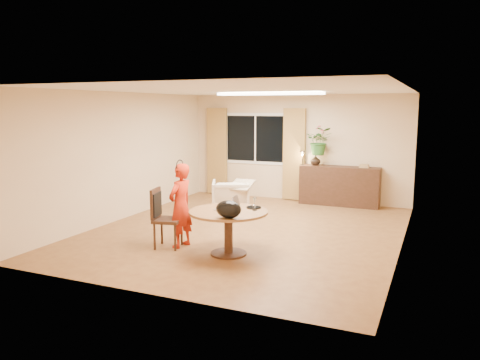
# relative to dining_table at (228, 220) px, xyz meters

# --- Properties ---
(floor) EXTENTS (6.50, 6.50, 0.00)m
(floor) POSITION_rel_dining_table_xyz_m (-0.27, 1.41, -0.55)
(floor) COLOR brown
(floor) RESTS_ON ground
(ceiling) EXTENTS (6.50, 6.50, 0.00)m
(ceiling) POSITION_rel_dining_table_xyz_m (-0.27, 1.41, 2.05)
(ceiling) COLOR white
(ceiling) RESTS_ON wall_back
(wall_back) EXTENTS (5.50, 0.00, 5.50)m
(wall_back) POSITION_rel_dining_table_xyz_m (-0.27, 4.66, 0.75)
(wall_back) COLOR #CFAC86
(wall_back) RESTS_ON floor
(wall_left) EXTENTS (0.00, 6.50, 6.50)m
(wall_left) POSITION_rel_dining_table_xyz_m (-3.02, 1.41, 0.75)
(wall_left) COLOR #CFAC86
(wall_left) RESTS_ON floor
(wall_right) EXTENTS (0.00, 6.50, 6.50)m
(wall_right) POSITION_rel_dining_table_xyz_m (2.48, 1.41, 0.75)
(wall_right) COLOR #CFAC86
(wall_right) RESTS_ON floor
(window) EXTENTS (1.70, 0.03, 1.30)m
(window) POSITION_rel_dining_table_xyz_m (-1.37, 4.64, 0.95)
(window) COLOR white
(window) RESTS_ON wall_back
(curtain_left) EXTENTS (0.55, 0.08, 2.25)m
(curtain_left) POSITION_rel_dining_table_xyz_m (-2.42, 4.57, 0.59)
(curtain_left) COLOR olive
(curtain_left) RESTS_ON wall_back
(curtain_right) EXTENTS (0.55, 0.08, 2.25)m
(curtain_right) POSITION_rel_dining_table_xyz_m (-0.32, 4.57, 0.59)
(curtain_right) COLOR olive
(curtain_right) RESTS_ON wall_back
(ceiling_panel) EXTENTS (2.20, 0.35, 0.05)m
(ceiling_panel) POSITION_rel_dining_table_xyz_m (-0.27, 2.61, 2.01)
(ceiling_panel) COLOR white
(ceiling_panel) RESTS_ON ceiling
(dining_table) EXTENTS (1.23, 1.23, 0.70)m
(dining_table) POSITION_rel_dining_table_xyz_m (0.00, 0.00, 0.00)
(dining_table) COLOR brown
(dining_table) RESTS_ON floor
(dining_chair) EXTENTS (0.56, 0.53, 0.98)m
(dining_chair) POSITION_rel_dining_table_xyz_m (-1.07, -0.05, -0.06)
(dining_chair) COLOR black
(dining_chair) RESTS_ON floor
(child) EXTENTS (0.55, 0.40, 1.39)m
(child) POSITION_rel_dining_table_xyz_m (-0.90, 0.07, 0.14)
(child) COLOR red
(child) RESTS_ON floor
(laptop) EXTENTS (0.40, 0.30, 0.25)m
(laptop) POSITION_rel_dining_table_xyz_m (-0.06, 0.05, 0.27)
(laptop) COLOR #B7B7BC
(laptop) RESTS_ON dining_table
(tumbler) EXTENTS (0.10, 0.10, 0.11)m
(tumbler) POSITION_rel_dining_table_xyz_m (0.01, 0.22, 0.21)
(tumbler) COLOR white
(tumbler) RESTS_ON dining_table
(wine_glass) EXTENTS (0.08, 0.08, 0.21)m
(wine_glass) POSITION_rel_dining_table_xyz_m (0.37, 0.17, 0.25)
(wine_glass) COLOR white
(wine_glass) RESTS_ON dining_table
(pot_lid) EXTENTS (0.27, 0.27, 0.04)m
(pot_lid) POSITION_rel_dining_table_xyz_m (0.29, 0.34, 0.17)
(pot_lid) COLOR white
(pot_lid) RESTS_ON dining_table
(handbag) EXTENTS (0.41, 0.25, 0.26)m
(handbag) POSITION_rel_dining_table_xyz_m (0.21, -0.45, 0.28)
(handbag) COLOR black
(handbag) RESTS_ON dining_table
(armchair) EXTENTS (1.05, 1.06, 0.73)m
(armchair) POSITION_rel_dining_table_xyz_m (-1.14, 2.60, -0.19)
(armchair) COLOR beige
(armchair) RESTS_ON floor
(throw) EXTENTS (0.47, 0.56, 0.03)m
(throw) POSITION_rel_dining_table_xyz_m (-0.85, 2.52, 0.19)
(throw) COLOR beige
(throw) RESTS_ON armchair
(sideboard) EXTENTS (1.84, 0.45, 0.92)m
(sideboard) POSITION_rel_dining_table_xyz_m (0.85, 4.42, -0.09)
(sideboard) COLOR black
(sideboard) RESTS_ON floor
(vase) EXTENTS (0.26, 0.26, 0.25)m
(vase) POSITION_rel_dining_table_xyz_m (0.26, 4.42, 0.49)
(vase) COLOR black
(vase) RESTS_ON sideboard
(bouquet) EXTENTS (0.70, 0.64, 0.66)m
(bouquet) POSITION_rel_dining_table_xyz_m (0.34, 4.42, 0.95)
(bouquet) COLOR #2C6D29
(bouquet) RESTS_ON vase
(book_stack) EXTENTS (0.23, 0.18, 0.09)m
(book_stack) POSITION_rel_dining_table_xyz_m (1.40, 4.42, 0.41)
(book_stack) COLOR #99774D
(book_stack) RESTS_ON sideboard
(desk_lamp) EXTENTS (0.17, 0.17, 0.35)m
(desk_lamp) POSITION_rel_dining_table_xyz_m (-0.05, 4.37, 0.55)
(desk_lamp) COLOR black
(desk_lamp) RESTS_ON sideboard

